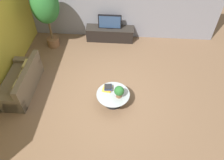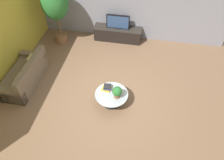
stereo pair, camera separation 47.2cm
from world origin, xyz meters
name	(u,v)px [view 1 (the left image)]	position (x,y,z in m)	size (l,w,h in m)	color
ground_plane	(110,98)	(0.00, 0.00, 0.00)	(24.00, 24.00, 0.00)	brown
media_console	(110,34)	(-0.23, 2.94, 0.27)	(1.79, 0.50, 0.52)	black
television	(110,22)	(-0.23, 2.94, 0.78)	(0.85, 0.13, 0.53)	black
coffee_table	(113,97)	(0.12, -0.17, 0.27)	(0.93, 0.93, 0.39)	black
couch_by_wall	(21,83)	(-2.67, 0.16, 0.29)	(0.84, 1.80, 0.84)	brown
potted_palm_tall	(45,8)	(-2.30, 2.41, 1.54)	(0.93, 0.93, 2.24)	brown
potted_plant_tabletop	(119,91)	(0.28, -0.24, 0.60)	(0.27, 0.27, 0.36)	brown
book_stack	(108,88)	(-0.05, 0.00, 0.45)	(0.29, 0.30, 0.13)	gold
remote_black	(117,90)	(0.20, -0.02, 0.40)	(0.04, 0.16, 0.02)	black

